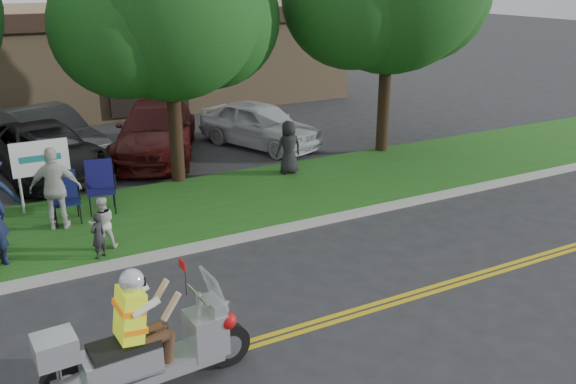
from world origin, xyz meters
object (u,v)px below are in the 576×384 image
lawn_chair_b (64,194)px  parked_car_left (46,136)px  trike_scooter (142,352)px  spectator_adult_right (56,189)px  lawn_chair_a (100,183)px  parked_car_right (156,130)px  parked_car_far_right (260,124)px  parked_car_mid (44,150)px

lawn_chair_b → parked_car_left: parked_car_left is taller
trike_scooter → spectator_adult_right: (-0.11, 6.16, 0.35)m
lawn_chair_a → parked_car_right: parked_car_right is taller
parked_car_right → parked_car_far_right: parked_car_right is taller
lawn_chair_b → parked_car_right: bearing=55.1°
trike_scooter → parked_car_mid: (0.18, 10.46, 0.06)m
parked_car_right → trike_scooter: bearing=-85.6°
lawn_chair_b → spectator_adult_right: size_ratio=0.62×
lawn_chair_a → parked_car_mid: parked_car_mid is taller
parked_car_left → parked_car_mid: 1.29m
trike_scooter → parked_car_left: (0.42, 11.73, 0.15)m
parked_car_mid → parked_car_far_right: size_ratio=1.21×
lawn_chair_b → spectator_adult_right: 0.52m
lawn_chair_a → parked_car_right: (2.56, 4.13, 0.02)m
spectator_adult_right → parked_car_left: bearing=-77.8°
spectator_adult_right → parked_car_right: 6.00m
lawn_chair_a → trike_scooter: bearing=-88.4°
lawn_chair_a → parked_car_mid: bearing=110.9°
trike_scooter → lawn_chair_b: size_ratio=2.58×
lawn_chair_b → parked_car_far_right: bearing=32.7°
parked_car_right → parked_car_far_right: (3.20, -0.59, -0.06)m
parked_car_mid → spectator_adult_right: bearing=-103.5°
lawn_chair_a → lawn_chair_b: size_ratio=1.06×
lawn_chair_a → parked_car_left: 4.93m
trike_scooter → lawn_chair_a: bearing=78.5°
trike_scooter → parked_car_mid: 10.46m
lawn_chair_a → parked_car_left: parked_car_left is taller
parked_car_far_right → spectator_adult_right: bearing=-170.0°
spectator_adult_right → parked_car_mid: bearing=-76.3°
trike_scooter → lawn_chair_a: size_ratio=2.44×
lawn_chair_b → parked_car_far_right: size_ratio=0.26×
trike_scooter → spectator_adult_right: spectator_adult_right is taller
trike_scooter → parked_car_left: size_ratio=0.59×
parked_car_left → trike_scooter: bearing=-109.8°
parked_car_left → parked_car_far_right: bearing=-30.1°
spectator_adult_right → parked_car_far_right: spectator_adult_right is taller
parked_car_right → parked_car_far_right: size_ratio=1.27×
lawn_chair_b → parked_car_mid: bearing=91.3°
trike_scooter → parked_car_far_right: 12.33m
lawn_chair_b → lawn_chair_a: bearing=20.7°
parked_car_far_right → parked_car_left: bearing=145.9°
lawn_chair_b → parked_car_mid: size_ratio=0.21×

